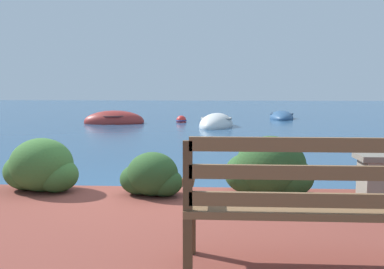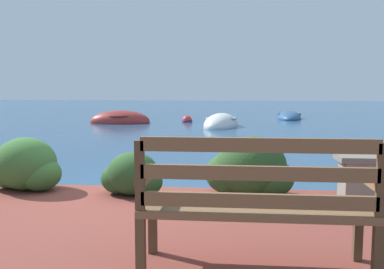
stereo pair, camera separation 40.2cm
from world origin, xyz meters
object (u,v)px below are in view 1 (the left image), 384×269
(park_bench, at_px, (300,200))
(rowboat_far, at_px, (281,117))
(rowboat_nearest, at_px, (216,125))
(rowboat_mid, at_px, (114,121))
(mooring_buoy, at_px, (181,120))

(park_bench, relative_size, rowboat_far, 0.58)
(park_bench, bearing_deg, rowboat_nearest, 92.49)
(park_bench, height_order, rowboat_mid, park_bench)
(rowboat_nearest, height_order, rowboat_far, rowboat_nearest)
(rowboat_nearest, xyz_separation_m, rowboat_far, (2.99, 4.23, -0.02))
(rowboat_nearest, distance_m, mooring_buoy, 2.37)
(park_bench, xyz_separation_m, mooring_buoy, (-2.00, 14.67, -0.63))
(rowboat_far, bearing_deg, rowboat_mid, 119.32)
(rowboat_nearest, height_order, rowboat_mid, rowboat_mid)
(rowboat_mid, xyz_separation_m, mooring_buoy, (2.62, 0.73, -0.01))
(rowboat_nearest, height_order, mooring_buoy, rowboat_nearest)
(rowboat_mid, bearing_deg, rowboat_nearest, -23.96)
(rowboat_mid, height_order, rowboat_far, rowboat_mid)
(rowboat_nearest, bearing_deg, park_bench, -165.31)
(rowboat_far, bearing_deg, mooring_buoy, 123.68)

